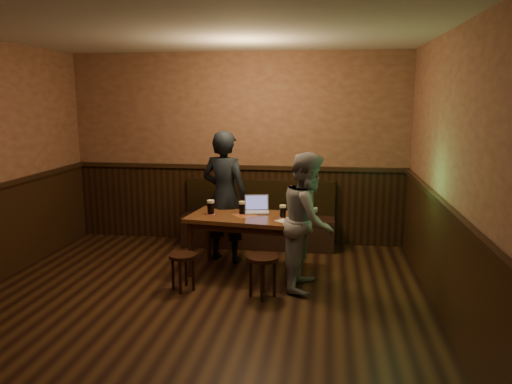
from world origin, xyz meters
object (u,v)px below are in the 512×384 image
at_px(pint_mid, 242,208).
at_px(person_grey, 308,221).
at_px(pint_left, 211,207).
at_px(pint_right, 283,211).
at_px(stool_right, 263,264).
at_px(bench, 259,225).
at_px(laptop, 257,208).
at_px(pub_table, 245,223).
at_px(stool_left, 183,261).
at_px(person_suit, 225,196).

xyz_separation_m(pint_mid, person_grey, (0.83, -0.44, -0.03)).
relative_size(pint_left, person_grey, 0.11).
bearing_deg(pint_right, stool_right, -102.58).
relative_size(bench, pint_right, 13.96).
relative_size(bench, pint_mid, 13.44).
bearing_deg(laptop, pub_table, -133.26).
distance_m(pint_left, person_grey, 1.28).
xyz_separation_m(stool_right, laptop, (-0.19, 0.94, 0.42)).
relative_size(stool_left, pint_left, 2.36).
relative_size(pint_right, person_suit, 0.09).
bearing_deg(person_grey, laptop, 55.93).
relative_size(pint_left, person_suit, 0.10).
relative_size(pub_table, pint_mid, 8.85).
bearing_deg(pint_mid, stool_right, -65.74).
bearing_deg(pint_mid, pint_right, -12.44).
bearing_deg(stool_left, bench, 71.96).
bearing_deg(laptop, pint_right, -47.80).
height_order(stool_right, laptop, laptop).
bearing_deg(pint_left, stool_right, -45.17).
xyz_separation_m(person_suit, person_grey, (1.13, -0.81, -0.09)).
bearing_deg(laptop, pint_left, -173.67).
xyz_separation_m(stool_left, person_grey, (1.38, 0.30, 0.44)).
bearing_deg(person_suit, pint_left, 94.15).
bearing_deg(pint_right, person_grey, -45.33).
bearing_deg(stool_left, stool_right, -3.99).
bearing_deg(person_suit, bench, -99.63).
height_order(person_suit, person_grey, person_suit).
bearing_deg(pub_table, pint_left, -173.45).
xyz_separation_m(bench, laptop, (0.12, -0.98, 0.47)).
height_order(pub_table, laptop, laptop).
relative_size(pint_left, laptop, 0.52).
height_order(stool_left, pint_left, pint_left).
distance_m(pint_mid, person_grey, 0.94).
distance_m(person_suit, person_grey, 1.40).
distance_m(pub_table, stool_right, 0.85).
height_order(bench, pint_left, bench).
relative_size(pub_table, person_suit, 0.83).
height_order(bench, stool_right, bench).
bearing_deg(person_grey, stool_left, 108.69).
xyz_separation_m(stool_left, pint_left, (0.17, 0.69, 0.48)).
relative_size(stool_right, pint_right, 2.92).
bearing_deg(pint_left, person_grey, -17.54).
relative_size(pub_table, pint_left, 8.12).
height_order(pint_left, person_grey, person_grey).
relative_size(stool_left, pint_right, 2.67).
relative_size(pub_table, pint_right, 9.20).
xyz_separation_m(pint_mid, laptop, (0.17, 0.13, -0.03)).
distance_m(pub_table, person_grey, 0.88).
height_order(pint_left, pint_right, pint_left).
relative_size(laptop, person_suit, 0.20).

